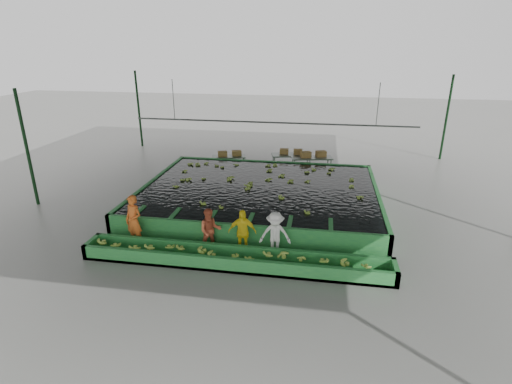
% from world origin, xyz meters
% --- Properties ---
extents(ground, '(80.00, 80.00, 0.00)m').
position_xyz_m(ground, '(0.00, 0.00, 0.00)').
color(ground, slate).
rests_on(ground, ground).
extents(shed_roof, '(20.00, 22.00, 0.04)m').
position_xyz_m(shed_roof, '(0.00, 0.00, 5.00)').
color(shed_roof, gray).
rests_on(shed_roof, shed_posts).
extents(shed_posts, '(20.00, 22.00, 5.00)m').
position_xyz_m(shed_posts, '(0.00, 0.00, 2.50)').
color(shed_posts, black).
rests_on(shed_posts, ground).
extents(flotation_tank, '(10.00, 8.00, 0.90)m').
position_xyz_m(flotation_tank, '(0.00, 1.50, 0.45)').
color(flotation_tank, '#267733').
rests_on(flotation_tank, ground).
extents(tank_water, '(9.70, 7.70, 0.00)m').
position_xyz_m(tank_water, '(0.00, 1.50, 0.85)').
color(tank_water, black).
rests_on(tank_water, flotation_tank).
extents(sorting_trough, '(10.00, 1.00, 0.50)m').
position_xyz_m(sorting_trough, '(0.00, -3.60, 0.25)').
color(sorting_trough, '#267733').
rests_on(sorting_trough, ground).
extents(cableway_rail, '(0.08, 0.08, 14.00)m').
position_xyz_m(cableway_rail, '(0.00, 5.00, 3.00)').
color(cableway_rail, '#59605B').
rests_on(cableway_rail, shed_roof).
extents(rail_hanger_left, '(0.04, 0.04, 2.00)m').
position_xyz_m(rail_hanger_left, '(-5.00, 5.00, 4.00)').
color(rail_hanger_left, '#59605B').
rests_on(rail_hanger_left, shed_roof).
extents(rail_hanger_right, '(0.04, 0.04, 2.00)m').
position_xyz_m(rail_hanger_right, '(5.00, 5.00, 4.00)').
color(rail_hanger_right, '#59605B').
rests_on(rail_hanger_right, shed_roof).
extents(worker_a, '(0.79, 0.65, 1.85)m').
position_xyz_m(worker_a, '(-3.73, -2.80, 0.92)').
color(worker_a, '#D65F20').
rests_on(worker_a, ground).
extents(worker_b, '(0.91, 0.81, 1.55)m').
position_xyz_m(worker_b, '(-1.00, -2.80, 0.78)').
color(worker_b, '#BA5030').
rests_on(worker_b, ground).
extents(worker_c, '(0.98, 0.49, 1.61)m').
position_xyz_m(worker_c, '(0.10, -2.80, 0.80)').
color(worker_c, yellow).
rests_on(worker_c, ground).
extents(worker_d, '(1.09, 0.69, 1.60)m').
position_xyz_m(worker_d, '(1.20, -2.80, 0.80)').
color(worker_d, silver).
rests_on(worker_d, ground).
extents(packing_table_left, '(1.95, 1.16, 0.83)m').
position_xyz_m(packing_table_left, '(-2.51, 6.24, 0.42)').
color(packing_table_left, '#59605B').
rests_on(packing_table_left, ground).
extents(packing_table_mid, '(2.28, 1.31, 0.98)m').
position_xyz_m(packing_table_mid, '(0.92, 6.68, 0.49)').
color(packing_table_mid, '#59605B').
rests_on(packing_table_mid, ground).
extents(packing_table_right, '(2.28, 1.28, 0.98)m').
position_xyz_m(packing_table_right, '(2.03, 6.26, 0.49)').
color(packing_table_right, '#59605B').
rests_on(packing_table_right, ground).
extents(box_stack_left, '(1.32, 0.78, 0.28)m').
position_xyz_m(box_stack_left, '(-2.46, 6.27, 0.83)').
color(box_stack_left, olive).
rests_on(box_stack_left, packing_table_left).
extents(box_stack_mid, '(1.25, 0.41, 0.26)m').
position_xyz_m(box_stack_mid, '(0.88, 6.75, 0.98)').
color(box_stack_mid, olive).
rests_on(box_stack_mid, packing_table_mid).
extents(box_stack_right, '(1.42, 0.82, 0.29)m').
position_xyz_m(box_stack_right, '(2.11, 6.33, 0.98)').
color(box_stack_right, olive).
rests_on(box_stack_right, packing_table_right).
extents(floating_bananas, '(9.03, 6.15, 0.12)m').
position_xyz_m(floating_bananas, '(0.00, 2.30, 0.85)').
color(floating_bananas, '#8CB03C').
rests_on(floating_bananas, tank_water).
extents(trough_bananas, '(9.22, 0.61, 0.12)m').
position_xyz_m(trough_bananas, '(0.00, -3.60, 0.40)').
color(trough_bananas, '#8CB03C').
rests_on(trough_bananas, sorting_trough).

